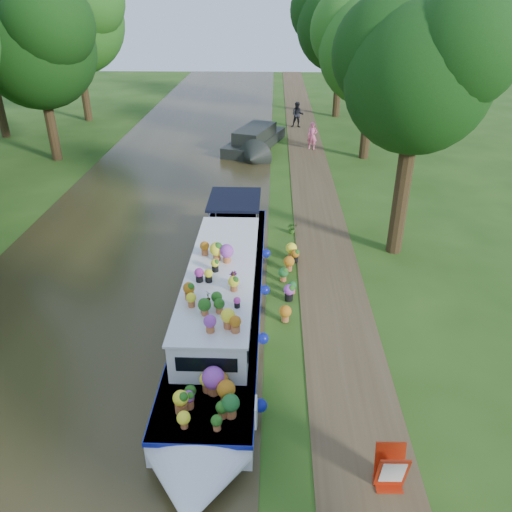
# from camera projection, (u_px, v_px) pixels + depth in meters

# --- Properties ---
(ground) EXTENTS (100.00, 100.00, 0.00)m
(ground) POSITION_uv_depth(u_px,v_px,m) (296.00, 291.00, 16.50)
(ground) COLOR #224611
(ground) RESTS_ON ground
(canal_water) EXTENTS (10.00, 100.00, 0.02)m
(canal_water) POSITION_uv_depth(u_px,v_px,m) (117.00, 287.00, 16.69)
(canal_water) COLOR #2C2713
(canal_water) RESTS_ON ground
(towpath) EXTENTS (2.20, 100.00, 0.03)m
(towpath) POSITION_uv_depth(u_px,v_px,m) (333.00, 291.00, 16.45)
(towpath) COLOR #463721
(towpath) RESTS_ON ground
(plant_boat) EXTENTS (2.29, 13.52, 2.26)m
(plant_boat) POSITION_uv_depth(u_px,v_px,m) (222.00, 300.00, 14.46)
(plant_boat) COLOR silver
(plant_boat) RESTS_ON canal_water
(tree_near_overhang) EXTENTS (5.52, 5.28, 8.99)m
(tree_near_overhang) POSITION_uv_depth(u_px,v_px,m) (419.00, 67.00, 15.97)
(tree_near_overhang) COLOR black
(tree_near_overhang) RESTS_ON ground
(tree_near_mid) EXTENTS (6.90, 6.60, 9.40)m
(tree_near_mid) POSITION_uv_depth(u_px,v_px,m) (375.00, 40.00, 26.62)
(tree_near_mid) COLOR black
(tree_near_mid) RESTS_ON ground
(tree_near_far) EXTENTS (7.59, 7.26, 10.30)m
(tree_near_far) POSITION_uv_depth(u_px,v_px,m) (342.00, 17.00, 36.05)
(tree_near_far) COLOR black
(tree_near_far) RESTS_ON ground
(tree_far_c) EXTENTS (7.13, 6.82, 9.59)m
(tree_far_c) POSITION_uv_depth(u_px,v_px,m) (35.00, 39.00, 26.27)
(tree_far_c) COLOR black
(tree_far_c) RESTS_ON ground
(tree_far_d) EXTENTS (8.05, 7.70, 10.85)m
(tree_far_d) POSITION_uv_depth(u_px,v_px,m) (72.00, 13.00, 34.73)
(tree_far_d) COLOR black
(tree_far_d) RESTS_ON ground
(second_boat) EXTENTS (3.90, 7.49, 1.37)m
(second_boat) POSITION_uv_depth(u_px,v_px,m) (255.00, 140.00, 30.91)
(second_boat) COLOR black
(second_boat) RESTS_ON canal_water
(sandwich_board) EXTENTS (0.60, 0.48, 0.96)m
(sandwich_board) POSITION_uv_depth(u_px,v_px,m) (391.00, 470.00, 9.78)
(sandwich_board) COLOR #AC230C
(sandwich_board) RESTS_ON towpath
(pedestrian_pink) EXTENTS (0.67, 0.50, 1.65)m
(pedestrian_pink) POSITION_uv_depth(u_px,v_px,m) (312.00, 136.00, 30.70)
(pedestrian_pink) COLOR #E35DAD
(pedestrian_pink) RESTS_ON towpath
(pedestrian_dark) EXTENTS (0.91, 0.73, 1.78)m
(pedestrian_dark) POSITION_uv_depth(u_px,v_px,m) (298.00, 115.00, 35.60)
(pedestrian_dark) COLOR black
(pedestrian_dark) RESTS_ON towpath
(verge_plant) EXTENTS (0.51, 0.47, 0.47)m
(verge_plant) POSITION_uv_depth(u_px,v_px,m) (292.00, 228.00, 20.30)
(verge_plant) COLOR #31611D
(verge_plant) RESTS_ON ground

